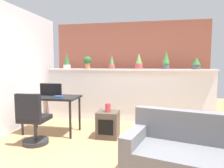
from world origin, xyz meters
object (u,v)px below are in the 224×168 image
object	(u,v)px
book_on_desk	(59,97)
potted_plant_4	(166,61)
potted_plant_1	(88,61)
tv_monitor	(51,90)
couch	(194,159)
potted_plant_5	(196,63)
potted_plant_3	(139,62)
potted_plant_0	(67,62)
vase_on_shelf	(108,108)
office_chair	(33,123)
side_cube_shelf	(108,124)
potted_plant_2	(112,63)
desk	(51,100)

from	to	relation	value
book_on_desk	potted_plant_4	bearing A→B (deg)	32.27
potted_plant_1	book_on_desk	xyz separation A→B (m)	(-0.18, -1.27, -0.69)
tv_monitor	couch	world-z (taller)	tv_monitor
potted_plant_5	couch	size ratio (longest dim) A/B	0.15
potted_plant_3	potted_plant_1	bearing A→B (deg)	-179.68
potted_plant_0	potted_plant_4	size ratio (longest dim) A/B	0.93
tv_monitor	vase_on_shelf	distance (m)	1.27
couch	potted_plant_1	bearing A→B (deg)	130.13
potted_plant_3	vase_on_shelf	xyz separation A→B (m)	(-0.49, -1.20, -0.87)
potted_plant_1	potted_plant_3	world-z (taller)	potted_plant_3
office_chair	side_cube_shelf	size ratio (longest dim) A/B	1.82
couch	potted_plant_2	bearing A→B (deg)	120.70
desk	tv_monitor	distance (m)	0.23
potted_plant_3	desk	bearing A→B (deg)	-145.87
potted_plant_5	side_cube_shelf	distance (m)	2.43
book_on_desk	potted_plant_0	bearing A→B (deg)	106.35
potted_plant_4	desk	distance (m)	2.69
potted_plant_1	couch	bearing A→B (deg)	-49.87
potted_plant_0	tv_monitor	distance (m)	1.22
potted_plant_1	potted_plant_5	distance (m)	2.55
side_cube_shelf	book_on_desk	size ratio (longest dim) A/B	2.90
potted_plant_2	potted_plant_5	xyz separation A→B (m)	(1.93, 0.01, -0.01)
potted_plant_2	potted_plant_3	size ratio (longest dim) A/B	0.92
potted_plant_0	book_on_desk	world-z (taller)	potted_plant_0
potted_plant_5	book_on_desk	world-z (taller)	potted_plant_5
potted_plant_1	side_cube_shelf	distance (m)	1.84
vase_on_shelf	side_cube_shelf	bearing A→B (deg)	103.62
potted_plant_2	side_cube_shelf	world-z (taller)	potted_plant_2
potted_plant_4	desk	bearing A→B (deg)	-153.31
potted_plant_3	desk	distance (m)	2.17
potted_plant_1	side_cube_shelf	size ratio (longest dim) A/B	0.61
side_cube_shelf	desk	bearing A→B (deg)	178.05
desk	vase_on_shelf	xyz separation A→B (m)	(1.18, -0.07, -0.08)
vase_on_shelf	couch	size ratio (longest dim) A/B	0.10
potted_plant_4	side_cube_shelf	world-z (taller)	potted_plant_4
potted_plant_5	office_chair	size ratio (longest dim) A/B	0.29
side_cube_shelf	tv_monitor	bearing A→B (deg)	174.40
potted_plant_0	side_cube_shelf	xyz separation A→B (m)	(1.32, -1.19, -1.21)
potted_plant_0	book_on_desk	distance (m)	1.52
potted_plant_0	desk	world-z (taller)	potted_plant_0
couch	side_cube_shelf	bearing A→B (deg)	135.33
potted_plant_5	vase_on_shelf	world-z (taller)	potted_plant_5
potted_plant_2	desk	bearing A→B (deg)	-132.19
potted_plant_0	vase_on_shelf	xyz separation A→B (m)	(1.33, -1.22, -0.88)
potted_plant_0	potted_plant_4	xyz separation A→B (m)	(2.44, 0.01, 0.01)
potted_plant_2	tv_monitor	xyz separation A→B (m)	(-1.07, -1.04, -0.55)
potted_plant_0	potted_plant_4	world-z (taller)	potted_plant_4
side_cube_shelf	book_on_desk	distance (m)	1.08
potted_plant_3	book_on_desk	distance (m)	2.04
vase_on_shelf	book_on_desk	size ratio (longest dim) A/B	0.94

